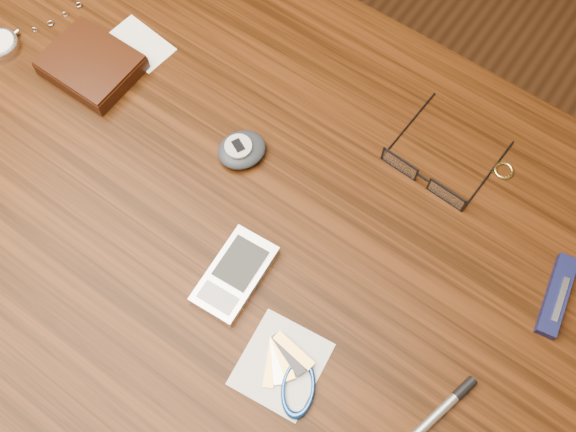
% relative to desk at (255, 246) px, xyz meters
% --- Properties ---
extents(ground, '(3.80, 3.80, 0.00)m').
position_rel_desk_xyz_m(ground, '(0.00, 0.00, -0.65)').
color(ground, '#472814').
rests_on(ground, ground).
extents(desk, '(1.00, 0.70, 0.75)m').
position_rel_desk_xyz_m(desk, '(0.00, 0.00, 0.00)').
color(desk, '#341808').
rests_on(desk, ground).
extents(wallet_and_card, '(0.13, 0.15, 0.03)m').
position_rel_desk_xyz_m(wallet_and_card, '(-0.29, 0.05, 0.11)').
color(wallet_and_card, black).
rests_on(wallet_and_card, desk).
extents(eyeglasses, '(0.12, 0.13, 0.03)m').
position_rel_desk_xyz_m(eyeglasses, '(0.14, 0.16, 0.11)').
color(eyeglasses, black).
rests_on(eyeglasses, desk).
extents(gold_ring, '(0.03, 0.03, 0.00)m').
position_rel_desk_xyz_m(gold_ring, '(0.22, 0.23, 0.10)').
color(gold_ring, '#DECC66').
rests_on(gold_ring, desk).
extents(pocket_watch, '(0.09, 0.33, 0.02)m').
position_rel_desk_xyz_m(pocket_watch, '(-0.42, 0.01, 0.11)').
color(pocket_watch, silver).
rests_on(pocket_watch, desk).
extents(pda_phone, '(0.06, 0.11, 0.02)m').
position_rel_desk_xyz_m(pda_phone, '(0.03, -0.07, 0.11)').
color(pda_phone, silver).
rests_on(pda_phone, desk).
extents(pedometer, '(0.07, 0.08, 0.03)m').
position_rel_desk_xyz_m(pedometer, '(-0.06, 0.06, 0.11)').
color(pedometer, '#21242B').
rests_on(pedometer, desk).
extents(notepad_keys, '(0.11, 0.10, 0.01)m').
position_rel_desk_xyz_m(notepad_keys, '(0.15, -0.13, 0.11)').
color(notepad_keys, white).
rests_on(notepad_keys, desk).
extents(pocket_knife, '(0.04, 0.10, 0.01)m').
position_rel_desk_xyz_m(pocket_knife, '(0.34, 0.12, 0.11)').
color(pocket_knife, '#11163A').
rests_on(pocket_knife, desk).
extents(silver_pen, '(0.04, 0.13, 0.01)m').
position_rel_desk_xyz_m(silver_pen, '(0.29, -0.07, 0.11)').
color(silver_pen, '#A9A9AD').
rests_on(silver_pen, desk).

